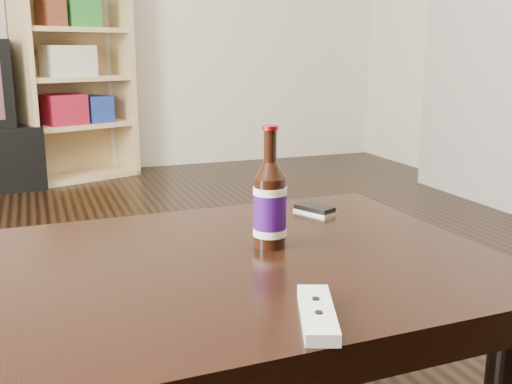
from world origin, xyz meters
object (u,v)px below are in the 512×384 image
object	(u,v)px
bookshelf	(72,74)
coffee_table	(158,302)
beer_bottle	(270,205)
remote	(317,313)
phone	(315,209)

from	to	relation	value
bookshelf	coffee_table	size ratio (longest dim) A/B	1.04
beer_bottle	remote	world-z (taller)	beer_bottle
coffee_table	phone	world-z (taller)	phone
coffee_table	beer_bottle	distance (m)	0.29
bookshelf	remote	world-z (taller)	bookshelf
beer_bottle	coffee_table	bearing A→B (deg)	-168.24
coffee_table	remote	xyz separation A→B (m)	(0.18, -0.29, 0.07)
remote	coffee_table	bearing A→B (deg)	142.98
bookshelf	coffee_table	distance (m)	3.31
bookshelf	phone	size ratio (longest dim) A/B	12.50
coffee_table	phone	distance (m)	0.52
coffee_table	remote	bearing A→B (deg)	-57.95
coffee_table	remote	distance (m)	0.35
coffee_table	beer_bottle	bearing A→B (deg)	11.76
coffee_table	phone	xyz separation A→B (m)	(0.45, 0.25, 0.07)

